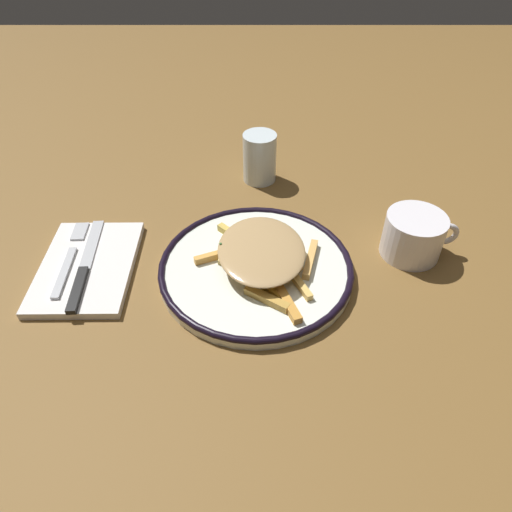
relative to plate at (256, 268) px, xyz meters
name	(u,v)px	position (x,y,z in m)	size (l,w,h in m)	color
ground_plane	(256,273)	(0.00, 0.00, -0.01)	(2.60, 2.60, 0.00)	brown
plate	(256,268)	(0.00, 0.00, 0.00)	(0.30, 0.30, 0.02)	white
fries_heap	(262,254)	(0.01, 0.00, 0.03)	(0.20, 0.21, 0.03)	orange
napkin	(88,266)	(-0.26, 0.01, 0.00)	(0.14, 0.21, 0.01)	white
fork	(70,257)	(-0.29, 0.02, 0.00)	(0.03, 0.18, 0.01)	silver
knife	(84,270)	(-0.26, -0.01, 0.00)	(0.03, 0.21, 0.01)	black
water_glass	(260,158)	(0.01, 0.27, 0.04)	(0.06, 0.06, 0.10)	silver
coffee_mug	(414,236)	(0.25, 0.05, 0.02)	(0.12, 0.09, 0.07)	white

